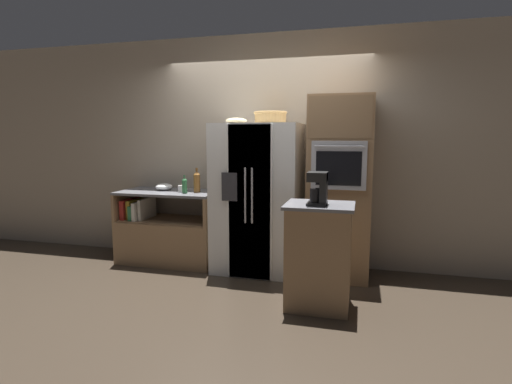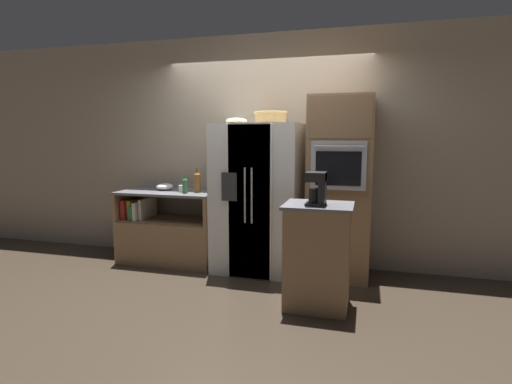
{
  "view_description": "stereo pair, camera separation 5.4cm",
  "coord_description": "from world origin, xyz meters",
  "px_view_note": "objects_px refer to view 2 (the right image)",
  "views": [
    {
      "loc": [
        1.15,
        -4.41,
        1.58
      ],
      "look_at": [
        -0.01,
        -0.05,
        0.95
      ],
      "focal_mm": 28.0,
      "sensor_mm": 36.0,
      "label": 1
    },
    {
      "loc": [
        1.2,
        -4.4,
        1.58
      ],
      "look_at": [
        -0.01,
        -0.05,
        0.95
      ],
      "focal_mm": 28.0,
      "sensor_mm": 36.0,
      "label": 2
    }
  ],
  "objects_px": {
    "mixing_bowl": "(165,187)",
    "coffee_maker": "(318,187)",
    "wicker_basket": "(271,117)",
    "bottle_short": "(197,181)",
    "refrigerator": "(258,198)",
    "mug": "(182,189)",
    "bottle_tall": "(185,185)",
    "wall_oven": "(340,188)",
    "fruit_bowl": "(236,121)"
  },
  "relations": [
    {
      "from": "mixing_bowl",
      "to": "coffee_maker",
      "type": "height_order",
      "value": "coffee_maker"
    },
    {
      "from": "wicker_basket",
      "to": "bottle_short",
      "type": "relative_size",
      "value": 1.28
    },
    {
      "from": "wicker_basket",
      "to": "coffee_maker",
      "type": "xyz_separation_m",
      "value": [
        0.68,
        -1.0,
        -0.66
      ]
    },
    {
      "from": "refrigerator",
      "to": "mug",
      "type": "xyz_separation_m",
      "value": [
        -0.96,
        0.0,
        0.08
      ]
    },
    {
      "from": "refrigerator",
      "to": "wicker_basket",
      "type": "relative_size",
      "value": 4.5
    },
    {
      "from": "mug",
      "to": "coffee_maker",
      "type": "relative_size",
      "value": 0.41
    },
    {
      "from": "refrigerator",
      "to": "bottle_tall",
      "type": "relative_size",
      "value": 7.89
    },
    {
      "from": "coffee_maker",
      "to": "mug",
      "type": "bearing_deg",
      "value": 152.47
    },
    {
      "from": "mixing_bowl",
      "to": "bottle_tall",
      "type": "bearing_deg",
      "value": -25.96
    },
    {
      "from": "wall_oven",
      "to": "coffee_maker",
      "type": "bearing_deg",
      "value": -97.5
    },
    {
      "from": "bottle_tall",
      "to": "mug",
      "type": "distance_m",
      "value": 0.13
    },
    {
      "from": "refrigerator",
      "to": "fruit_bowl",
      "type": "height_order",
      "value": "fruit_bowl"
    },
    {
      "from": "wall_oven",
      "to": "wicker_basket",
      "type": "bearing_deg",
      "value": 176.98
    },
    {
      "from": "wall_oven",
      "to": "coffee_maker",
      "type": "distance_m",
      "value": 0.98
    },
    {
      "from": "bottle_tall",
      "to": "mixing_bowl",
      "type": "xyz_separation_m",
      "value": [
        -0.37,
        0.18,
        -0.05
      ]
    },
    {
      "from": "fruit_bowl",
      "to": "bottle_tall",
      "type": "height_order",
      "value": "fruit_bowl"
    },
    {
      "from": "refrigerator",
      "to": "coffee_maker",
      "type": "distance_m",
      "value": 1.25
    },
    {
      "from": "wall_oven",
      "to": "mixing_bowl",
      "type": "xyz_separation_m",
      "value": [
        -2.18,
        0.05,
        -0.07
      ]
    },
    {
      "from": "bottle_tall",
      "to": "coffee_maker",
      "type": "xyz_separation_m",
      "value": [
        1.69,
        -0.83,
        0.13
      ]
    },
    {
      "from": "wicker_basket",
      "to": "fruit_bowl",
      "type": "distance_m",
      "value": 0.39
    },
    {
      "from": "bottle_short",
      "to": "coffee_maker",
      "type": "bearing_deg",
      "value": -30.83
    },
    {
      "from": "wicker_basket",
      "to": "bottle_short",
      "type": "xyz_separation_m",
      "value": [
        -0.9,
        -0.06,
        -0.76
      ]
    },
    {
      "from": "bottle_short",
      "to": "fruit_bowl",
      "type": "bearing_deg",
      "value": -6.7
    },
    {
      "from": "fruit_bowl",
      "to": "bottle_short",
      "type": "relative_size",
      "value": 0.81
    },
    {
      "from": "fruit_bowl",
      "to": "wall_oven",
      "type": "bearing_deg",
      "value": 4.02
    },
    {
      "from": "wicker_basket",
      "to": "bottle_tall",
      "type": "bearing_deg",
      "value": -170.4
    },
    {
      "from": "refrigerator",
      "to": "fruit_bowl",
      "type": "distance_m",
      "value": 0.93
    },
    {
      "from": "mixing_bowl",
      "to": "wicker_basket",
      "type": "bearing_deg",
      "value": -0.35
    },
    {
      "from": "wall_oven",
      "to": "bottle_short",
      "type": "relative_size",
      "value": 6.7
    },
    {
      "from": "fruit_bowl",
      "to": "mug",
      "type": "height_order",
      "value": "fruit_bowl"
    },
    {
      "from": "fruit_bowl",
      "to": "bottle_short",
      "type": "distance_m",
      "value": 0.9
    },
    {
      "from": "refrigerator",
      "to": "bottle_short",
      "type": "distance_m",
      "value": 0.79
    },
    {
      "from": "wall_oven",
      "to": "wicker_basket",
      "type": "relative_size",
      "value": 5.25
    },
    {
      "from": "wall_oven",
      "to": "bottle_tall",
      "type": "height_order",
      "value": "wall_oven"
    },
    {
      "from": "wall_oven",
      "to": "refrigerator",
      "type": "bearing_deg",
      "value": -177.25
    },
    {
      "from": "wicker_basket",
      "to": "wall_oven",
      "type": "bearing_deg",
      "value": -3.02
    },
    {
      "from": "wall_oven",
      "to": "wicker_basket",
      "type": "xyz_separation_m",
      "value": [
        -0.8,
        0.04,
        0.79
      ]
    },
    {
      "from": "wall_oven",
      "to": "wicker_basket",
      "type": "height_order",
      "value": "wall_oven"
    },
    {
      "from": "bottle_short",
      "to": "mixing_bowl",
      "type": "xyz_separation_m",
      "value": [
        -0.48,
        0.07,
        -0.09
      ]
    },
    {
      "from": "bottle_short",
      "to": "mug",
      "type": "distance_m",
      "value": 0.21
    },
    {
      "from": "wall_oven",
      "to": "fruit_bowl",
      "type": "distance_m",
      "value": 1.39
    },
    {
      "from": "mixing_bowl",
      "to": "fruit_bowl",
      "type": "bearing_deg",
      "value": -7.52
    },
    {
      "from": "wall_oven",
      "to": "bottle_tall",
      "type": "distance_m",
      "value": 1.82
    },
    {
      "from": "mixing_bowl",
      "to": "coffee_maker",
      "type": "relative_size",
      "value": 0.73
    },
    {
      "from": "bottle_tall",
      "to": "wall_oven",
      "type": "bearing_deg",
      "value": 4.05
    },
    {
      "from": "wicker_basket",
      "to": "refrigerator",
      "type": "bearing_deg",
      "value": -146.08
    },
    {
      "from": "wall_oven",
      "to": "bottle_short",
      "type": "bearing_deg",
      "value": -179.32
    },
    {
      "from": "refrigerator",
      "to": "bottle_short",
      "type": "relative_size",
      "value": 5.74
    },
    {
      "from": "refrigerator",
      "to": "wall_oven",
      "type": "height_order",
      "value": "wall_oven"
    },
    {
      "from": "wicker_basket",
      "to": "mug",
      "type": "bearing_deg",
      "value": -175.64
    }
  ]
}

